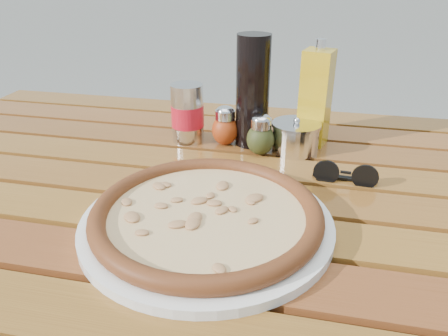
% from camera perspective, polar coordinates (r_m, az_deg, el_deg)
% --- Properties ---
extents(table, '(1.40, 0.90, 0.75)m').
position_cam_1_polar(table, '(0.77, -0.32, -7.74)').
color(table, '#3A220D').
rests_on(table, ground).
extents(plate, '(0.42, 0.42, 0.01)m').
position_cam_1_polar(plate, '(0.63, -2.26, -7.16)').
color(plate, white).
rests_on(plate, table).
extents(pizza, '(0.40, 0.40, 0.03)m').
position_cam_1_polar(pizza, '(0.62, -2.28, -5.95)').
color(pizza, '#FFEBB6').
rests_on(pizza, plate).
extents(pepper_shaker, '(0.06, 0.06, 0.08)m').
position_cam_1_polar(pepper_shaker, '(0.89, 0.14, 5.48)').
color(pepper_shaker, '#AC3C13').
rests_on(pepper_shaker, table).
extents(oregano_shaker, '(0.07, 0.07, 0.08)m').
position_cam_1_polar(oregano_shaker, '(0.85, 4.81, 4.29)').
color(oregano_shaker, '#3B411A').
rests_on(oregano_shaker, table).
extents(dark_bottle, '(0.08, 0.08, 0.22)m').
position_cam_1_polar(dark_bottle, '(0.87, 3.76, 9.93)').
color(dark_bottle, black).
rests_on(dark_bottle, table).
extents(soda_can, '(0.08, 0.08, 0.12)m').
position_cam_1_polar(soda_can, '(0.90, -4.79, 7.07)').
color(soda_can, silver).
rests_on(soda_can, table).
extents(olive_oil_cruet, '(0.07, 0.07, 0.21)m').
position_cam_1_polar(olive_oil_cruet, '(0.90, 11.87, 9.01)').
color(olive_oil_cruet, gold).
rests_on(olive_oil_cruet, table).
extents(parmesan_tin, '(0.10, 0.10, 0.07)m').
position_cam_1_polar(parmesan_tin, '(0.87, 9.35, 4.06)').
color(parmesan_tin, silver).
rests_on(parmesan_tin, table).
extents(sunglasses, '(0.11, 0.03, 0.04)m').
position_cam_1_polar(sunglasses, '(0.77, 15.57, -0.90)').
color(sunglasses, black).
rests_on(sunglasses, table).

